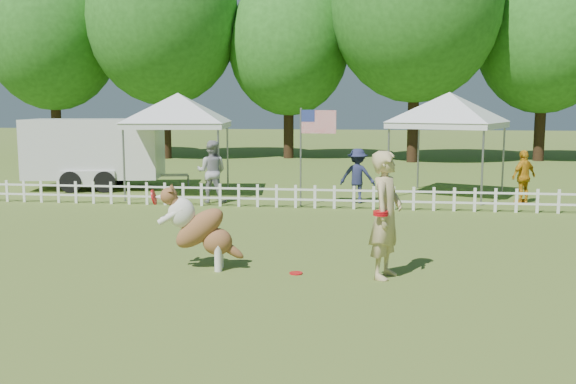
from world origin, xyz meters
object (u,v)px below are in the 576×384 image
object	(u,v)px
frisbee_on_turf	(296,273)
canopy_tent_right	(448,146)
handler	(386,215)
spectator_b	(357,176)
flag_pole	(301,157)
spectator_c	(524,177)
canopy_tent_left	(179,145)
spectator_a	(212,172)
cargo_trailer	(96,153)
dog	(201,228)

from	to	relation	value
frisbee_on_turf	canopy_tent_right	xyz separation A→B (m)	(3.31, 9.25, 1.46)
handler	spectator_b	size ratio (longest dim) A/B	1.33
flag_pole	spectator_c	size ratio (longest dim) A/B	1.78
canopy_tent_left	canopy_tent_right	world-z (taller)	canopy_tent_right
spectator_a	spectator_b	world-z (taller)	spectator_a
canopy_tent_left	spectator_c	size ratio (longest dim) A/B	2.03
canopy_tent_right	frisbee_on_turf	bearing A→B (deg)	-87.46
canopy_tent_left	canopy_tent_right	distance (m)	7.86
handler	flag_pole	bearing A→B (deg)	36.78
spectator_c	canopy_tent_left	bearing A→B (deg)	-39.68
cargo_trailer	spectator_b	bearing A→B (deg)	-23.84
canopy_tent_left	spectator_a	world-z (taller)	canopy_tent_left
cargo_trailer	flag_pole	distance (m)	7.41
handler	spectator_a	world-z (taller)	handler
dog	frisbee_on_turf	size ratio (longest dim) A/B	6.39
canopy_tent_right	canopy_tent_left	bearing A→B (deg)	-152.31
dog	handler	bearing A→B (deg)	-9.31
spectator_b	frisbee_on_turf	bearing A→B (deg)	92.30
dog	cargo_trailer	xyz separation A→B (m)	(-6.04, 9.50, 0.45)
frisbee_on_turf	canopy_tent_left	distance (m)	9.74
handler	cargo_trailer	size ratio (longest dim) A/B	0.38
flag_pole	spectator_c	distance (m)	6.09
handler	canopy_tent_left	distance (m)	10.38
canopy_tent_right	spectator_c	xyz separation A→B (m)	(1.91, -1.13, -0.75)
spectator_c	spectator_a	bearing A→B (deg)	-30.35
handler	canopy_tent_right	distance (m)	9.49
dog	spectator_c	bearing A→B (deg)	42.55
frisbee_on_turf	spectator_b	bearing A→B (deg)	84.28
spectator_c	frisbee_on_turf	bearing A→B (deg)	19.85
handler	spectator_c	size ratio (longest dim) A/B	1.36
frisbee_on_turf	canopy_tent_left	size ratio (longest dim) A/B	0.07
handler	canopy_tent_right	size ratio (longest dim) A/B	0.67
canopy_tent_left	spectator_b	distance (m)	5.40
canopy_tent_left	canopy_tent_right	xyz separation A→B (m)	(7.82, 0.75, 0.01)
canopy_tent_left	spectator_b	xyz separation A→B (m)	(5.27, -0.95, -0.72)
dog	spectator_b	distance (m)	7.83
dog	flag_pole	distance (m)	6.84
frisbee_on_turf	canopy_tent_right	size ratio (longest dim) A/B	0.07
frisbee_on_turf	cargo_trailer	size ratio (longest dim) A/B	0.04
canopy_tent_right	spectator_c	world-z (taller)	canopy_tent_right
spectator_c	cargo_trailer	bearing A→B (deg)	-43.88
canopy_tent_right	flag_pole	world-z (taller)	canopy_tent_right
frisbee_on_turf	spectator_a	world-z (taller)	spectator_a
canopy_tent_right	spectator_a	world-z (taller)	canopy_tent_right
spectator_a	spectator_c	xyz separation A→B (m)	(8.39, 1.05, -0.13)
handler	flag_pole	xyz separation A→B (m)	(-2.10, 6.86, 0.31)
dog	spectator_a	bearing A→B (deg)	95.59
dog	cargo_trailer	size ratio (longest dim) A/B	0.27
frisbee_on_turf	dog	bearing A→B (deg)	177.32
cargo_trailer	spectator_a	world-z (taller)	cargo_trailer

